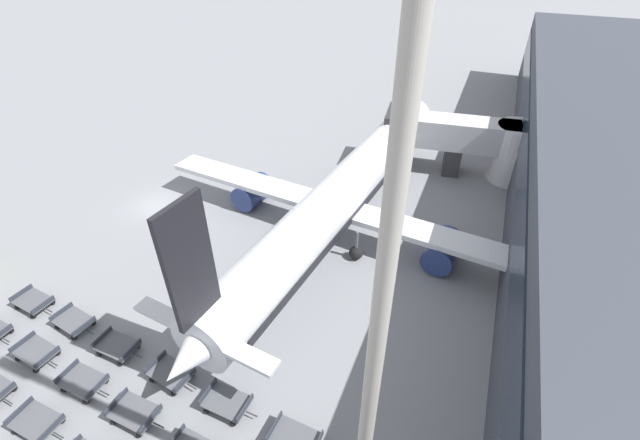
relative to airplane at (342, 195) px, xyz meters
The scene contains 14 objects.
ground_plane 17.64m from the airplane, 169.41° to the right, with size 500.00×500.00×0.00m, color gray.
jet_bridge 16.47m from the airplane, 56.94° to the left, with size 15.34×6.20×5.95m.
airplane is the anchor object (origin of this frame).
baggage_dolly_row_near_col_c 24.18m from the airplane, 111.22° to the right, with size 3.18×1.80×0.92m.
baggage_dolly_row_mid_a_col_b 23.13m from the airplane, 123.05° to the right, with size 3.23×1.91×0.92m.
baggage_dolly_row_mid_a_col_c 21.56m from the airplane, 112.91° to the right, with size 3.19×1.81×0.92m.
baggage_dolly_row_mid_a_col_d 20.72m from the airplane, 102.19° to the right, with size 3.18×1.79×0.92m.
baggage_dolly_row_mid_b_col_a 23.26m from the airplane, 134.93° to the right, with size 3.22×1.90×0.92m.
baggage_dolly_row_mid_b_col_b 20.89m from the airplane, 126.62° to the right, with size 3.24×1.97×0.92m.
baggage_dolly_row_mid_b_col_c 19.19m from the airplane, 115.96° to the right, with size 3.18×1.79×0.92m.
baggage_dolly_row_mid_b_col_d 18.08m from the airplane, 103.16° to the right, with size 3.24×1.96×0.92m.
baggage_dolly_row_mid_b_col_e 17.93m from the airplane, 90.48° to the right, with size 3.18×1.80×0.92m.
baggage_dolly_row_mid_b_col_f 18.79m from the airplane, 77.25° to the right, with size 3.19×1.82×0.92m.
apron_light_mast 25.00m from the airplane, 68.41° to the right, with size 2.00×0.70×27.35m.
Camera 1 is at (26.42, -24.59, 21.99)m, focal length 24.00 mm.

